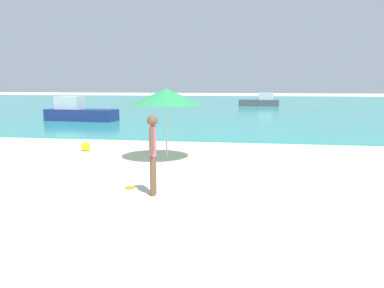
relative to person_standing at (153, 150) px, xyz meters
The scene contains 7 objects.
water 37.87m from the person_standing, 88.61° to the left, with size 160.00×60.00×0.06m, color teal.
person_standing is the anchor object (origin of this frame).
frisbee 1.28m from the person_standing, 147.50° to the left, with size 0.23×0.23×0.03m, color orange.
boat_near 17.83m from the person_standing, 120.21° to the left, with size 4.71×1.88×1.56m.
boat_far 33.94m from the person_standing, 85.16° to the left, with size 4.17×1.34×1.42m.
beach_ball 6.39m from the person_standing, 127.35° to the left, with size 0.34×0.34×0.34m, color yellow.
beach_umbrella 4.06m from the person_standing, 98.42° to the left, with size 2.27×2.27×2.28m.
Camera 1 is at (1.20, -0.21, 2.42)m, focal length 36.00 mm.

